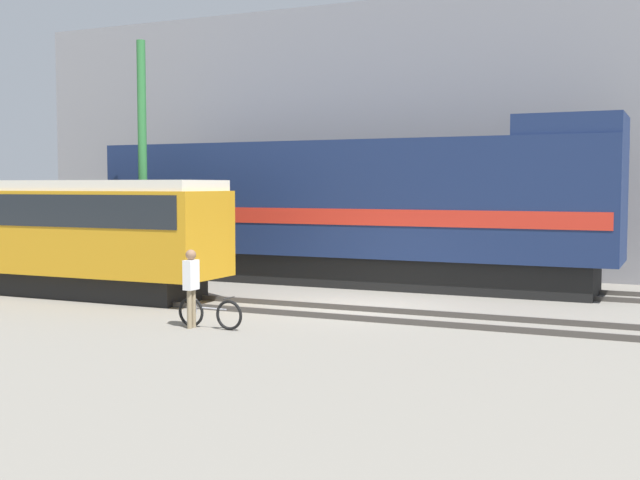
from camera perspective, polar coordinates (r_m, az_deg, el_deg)
name	(u,v)px	position (r m, az deg, el deg)	size (l,w,h in m)	color
ground_plane	(359,308)	(21.39, 2.78, -4.87)	(120.00, 120.00, 0.00)	gray
track_near	(342,312)	(20.33, 1.57, -5.13)	(60.00, 1.50, 0.14)	#47423D
track_far	(414,285)	(25.82, 6.71, -3.22)	(60.00, 1.51, 0.14)	#47423D
building_backdrop	(468,140)	(32.13, 10.48, 7.02)	(36.07, 6.00, 10.08)	gray
freight_locomotive	(350,210)	(26.40, 2.16, 2.18)	(17.21, 3.04, 5.28)	black
streetcar	(32,229)	(25.89, -19.80, 0.77)	(12.81, 2.54, 3.41)	black
bicycle	(210,313)	(18.53, -7.84, -5.19)	(1.72, 0.44, 0.75)	black
person	(191,280)	(18.53, -9.15, -2.82)	(0.24, 0.37, 1.81)	#8C7A5B
utility_pole_left	(143,164)	(26.85, -12.50, 5.33)	(0.28, 0.28, 7.94)	#2D7238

